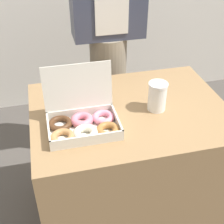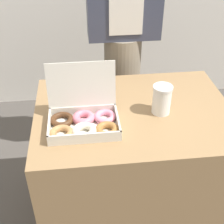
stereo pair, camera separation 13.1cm
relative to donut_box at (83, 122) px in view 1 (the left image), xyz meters
The scene contains 5 objects.
ground_plane 0.84m from the donut_box, 22.47° to the left, with size 14.00×14.00×0.00m, color #4C4742.
table 0.49m from the donut_box, 22.47° to the left, with size 0.95×0.70×0.76m.
donut_box is the anchor object (origin of this frame).
coffee_cup 0.37m from the donut_box, 11.05° to the left, with size 0.09×0.09×0.14m.
person_customer 0.76m from the donut_box, 68.75° to the left, with size 0.43×0.23×1.70m.
Camera 1 is at (-0.37, -1.18, 1.61)m, focal length 50.00 mm.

